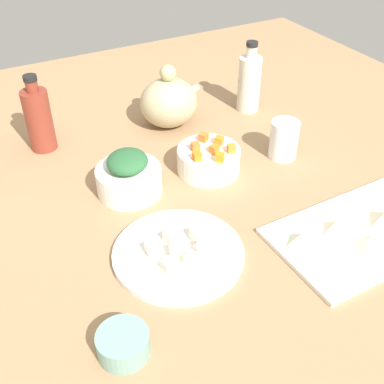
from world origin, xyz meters
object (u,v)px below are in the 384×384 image
object	(u,v)px
cutting_board	(363,233)
bottle_0	(39,119)
drinking_glass_0	(284,139)
bottle_1	(249,82)
plate_tofu	(178,253)
bowl_small_side	(123,344)
bowl_carrots	(209,160)
teapot	(169,102)
bowl_greens	(129,180)

from	to	relation	value
cutting_board	bottle_0	world-z (taller)	bottle_0
drinking_glass_0	cutting_board	bearing A→B (deg)	-96.18
cutting_board	bottle_1	distance (cm)	56.78
bottle_1	drinking_glass_0	xyz separation A→B (cm)	(-6.28, -24.69, -3.51)
bottle_0	plate_tofu	bearing A→B (deg)	-76.34
cutting_board	bottle_0	distance (cm)	78.12
cutting_board	bottle_1	bearing A→B (deg)	80.17
bowl_small_side	drinking_glass_0	xyz separation A→B (cm)	(54.75, 33.26, 2.66)
plate_tofu	drinking_glass_0	bearing A→B (deg)	26.26
bowl_carrots	drinking_glass_0	world-z (taller)	drinking_glass_0
cutting_board	teapot	bearing A→B (deg)	103.53
bowl_carrots	drinking_glass_0	size ratio (longest dim) A/B	1.57
cutting_board	bottle_1	xyz separation A→B (cm)	(9.61, 55.44, 7.64)
bowl_carrots	bottle_0	xyz separation A→B (cm)	(-31.20, 28.18, 5.33)
cutting_board	bottle_0	bearing A→B (deg)	127.04
teapot	bowl_small_side	bearing A→B (deg)	-121.85
plate_tofu	bowl_carrots	xyz separation A→B (cm)	(19.04, 21.87, 2.25)
cutting_board	bowl_small_side	xyz separation A→B (cm)	(-51.42, -2.51, 1.48)
plate_tofu	bowl_small_side	distance (cm)	22.21
bowl_carrots	teapot	xyz separation A→B (cm)	(1.70, 23.97, 3.88)
teapot	bottle_0	size ratio (longest dim) A/B	0.88
plate_tofu	bowl_greens	distance (cm)	23.08
cutting_board	bowl_greens	size ratio (longest dim) A/B	2.53
bowl_greens	plate_tofu	bearing A→B (deg)	-89.34
bowl_carrots	bottle_0	world-z (taller)	bottle_0
bowl_carrots	bottle_1	distance (cm)	33.61
bowl_carrots	bottle_0	size ratio (longest dim) A/B	0.76
bowl_small_side	bottle_0	size ratio (longest dim) A/B	0.43
bowl_small_side	bottle_0	distance (cm)	65.02
teapot	bottle_1	xyz separation A→B (cm)	(23.53, -2.40, 1.42)
cutting_board	plate_tofu	world-z (taller)	plate_tofu
bowl_small_side	bottle_0	bearing A→B (deg)	85.93
plate_tofu	bottle_0	bearing A→B (deg)	103.66
bowl_carrots	teapot	bearing A→B (deg)	85.93
teapot	cutting_board	bearing A→B (deg)	-76.47
bottle_0	bottle_1	bearing A→B (deg)	-6.69
bowl_carrots	bottle_1	world-z (taller)	bottle_1
plate_tofu	bowl_small_side	size ratio (longest dim) A/B	3.02
cutting_board	bowl_small_side	size ratio (longest dim) A/B	4.39
bowl_carrots	drinking_glass_0	xyz separation A→B (cm)	(18.95, -3.13, 1.79)
teapot	bottle_1	size ratio (longest dim) A/B	0.87
teapot	bottle_0	xyz separation A→B (cm)	(-32.90, 4.22, 1.46)
cutting_board	plate_tofu	xyz separation A→B (cm)	(-34.66, 12.01, 0.10)
teapot	bowl_carrots	bearing A→B (deg)	-94.07
teapot	bottle_0	bearing A→B (deg)	172.70
drinking_glass_0	bottle_0	bearing A→B (deg)	148.02
drinking_glass_0	bowl_greens	bearing A→B (deg)	173.72
bowl_greens	bowl_small_side	distance (cm)	40.95
bowl_small_side	bottle_0	xyz separation A→B (cm)	(4.59, 64.56, 6.20)
bowl_carrots	bowl_small_side	xyz separation A→B (cm)	(-35.79, -36.38, -0.87)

